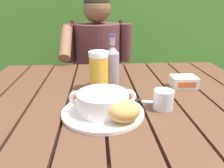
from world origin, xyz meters
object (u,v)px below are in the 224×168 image
(serving_plate, at_px, (103,112))
(table_knife, at_px, (141,101))
(person_eating, at_px, (98,64))
(bread_roll, at_px, (125,111))
(chair_near_diner, at_px, (98,83))
(beer_glass, at_px, (99,70))
(water_glass_small, at_px, (163,99))
(soup_bowl, at_px, (103,101))
(beer_bottle, at_px, (112,64))
(butter_tub, at_px, (184,82))

(serving_plate, height_order, table_knife, serving_plate)
(person_eating, bearing_deg, bread_roll, -85.54)
(person_eating, xyz_separation_m, serving_plate, (0.01, -0.89, 0.07))
(chair_near_diner, relative_size, beer_glass, 6.00)
(beer_glass, height_order, water_glass_small, beer_glass)
(chair_near_diner, height_order, soup_bowl, chair_near_diner)
(chair_near_diner, xyz_separation_m, soup_bowl, (0.01, -1.09, 0.33))
(beer_glass, distance_m, beer_bottle, 0.08)
(beer_bottle, xyz_separation_m, butter_tub, (0.31, -0.05, -0.07))
(person_eating, relative_size, soup_bowl, 5.35)
(chair_near_diner, bearing_deg, person_eating, -90.85)
(person_eating, bearing_deg, table_knife, -79.10)
(person_eating, bearing_deg, butter_tub, -60.34)
(beer_bottle, bearing_deg, butter_tub, -9.71)
(beer_glass, height_order, butter_tub, beer_glass)
(serving_plate, height_order, butter_tub, butter_tub)
(bread_roll, bearing_deg, chair_near_diner, 93.54)
(chair_near_diner, distance_m, beer_bottle, 0.89)
(soup_bowl, distance_m, water_glass_small, 0.21)
(soup_bowl, xyz_separation_m, beer_glass, (-0.01, 0.24, 0.04))
(bread_roll, bearing_deg, person_eating, 94.46)
(beer_bottle, height_order, water_glass_small, beer_bottle)
(beer_bottle, xyz_separation_m, water_glass_small, (0.16, -0.26, -0.06))
(butter_tub, bearing_deg, bread_roll, -134.01)
(soup_bowl, xyz_separation_m, water_glass_small, (0.21, 0.03, -0.01))
(chair_near_diner, relative_size, table_knife, 5.88)
(water_glass_small, height_order, butter_tub, water_glass_small)
(table_knife, bearing_deg, chair_near_diner, 98.58)
(beer_glass, bearing_deg, chair_near_diner, 89.95)
(chair_near_diner, distance_m, bread_roll, 1.22)
(bread_roll, xyz_separation_m, water_glass_small, (0.15, 0.10, -0.01))
(person_eating, relative_size, serving_plate, 4.31)
(butter_tub, bearing_deg, chair_near_diner, 113.36)
(soup_bowl, bearing_deg, chair_near_diner, 90.43)
(person_eating, distance_m, beer_glass, 0.67)
(bread_roll, xyz_separation_m, beer_glass, (-0.07, 0.32, 0.04))
(bread_roll, xyz_separation_m, table_knife, (0.08, 0.16, -0.04))
(chair_near_diner, xyz_separation_m, beer_glass, (-0.00, -0.85, 0.36))
(water_glass_small, relative_size, butter_tub, 0.64)
(butter_tub, bearing_deg, person_eating, 119.66)
(chair_near_diner, bearing_deg, table_knife, -81.42)
(chair_near_diner, xyz_separation_m, person_eating, (-0.00, -0.20, 0.22))
(serving_plate, xyz_separation_m, beer_bottle, (0.05, 0.29, 0.09))
(chair_near_diner, xyz_separation_m, bread_roll, (0.07, -1.17, 0.33))
(soup_bowl, bearing_deg, serving_plate, 63.43)
(water_glass_small, bearing_deg, chair_near_diner, 101.70)
(beer_glass, bearing_deg, beer_bottle, 37.64)
(serving_plate, distance_m, table_knife, 0.17)
(serving_plate, bearing_deg, person_eating, 90.72)
(water_glass_small, bearing_deg, person_eating, 104.53)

